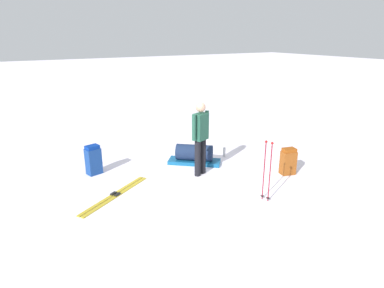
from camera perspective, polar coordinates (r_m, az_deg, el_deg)
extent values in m
plane|color=white|center=(7.96, 0.00, -4.79)|extent=(80.00, 80.00, 0.00)
cylinder|color=black|center=(7.76, 1.86, -2.04)|extent=(0.14, 0.14, 0.85)
cylinder|color=black|center=(7.61, 0.97, -2.45)|extent=(0.14, 0.14, 0.85)
cube|color=#1F4F3D|center=(7.46, 1.46, 2.98)|extent=(0.33, 0.40, 0.60)
cylinder|color=#1F4F3D|center=(7.64, 2.54, 3.57)|extent=(0.09, 0.09, 0.58)
cylinder|color=#1F4F3D|center=(7.27, 0.34, 2.81)|extent=(0.09, 0.09, 0.58)
sphere|color=tan|center=(7.36, 1.49, 6.28)|extent=(0.22, 0.22, 0.22)
cube|color=gold|center=(7.00, -12.61, -8.57)|extent=(1.11, 1.68, 0.02)
cube|color=black|center=(6.99, -12.62, -8.39)|extent=(0.13, 0.15, 0.03)
cube|color=gold|center=(7.06, -13.24, -8.38)|extent=(1.11, 1.68, 0.02)
cube|color=black|center=(7.05, -13.26, -8.20)|extent=(0.13, 0.15, 0.03)
cube|color=brown|center=(8.07, 16.06, -3.10)|extent=(0.30, 0.37, 0.55)
cube|color=#914210|center=(7.97, 16.25, -0.99)|extent=(0.27, 0.33, 0.08)
cube|color=navy|center=(8.09, -16.43, -2.85)|extent=(0.31, 0.37, 0.62)
cube|color=navy|center=(7.97, -16.65, -0.52)|extent=(0.28, 0.33, 0.08)
cylinder|color=maroon|center=(6.58, 13.14, -4.92)|extent=(0.02, 0.02, 1.16)
sphere|color=#A51919|center=(6.37, 13.53, 0.14)|extent=(0.05, 0.05, 0.05)
cylinder|color=black|center=(6.80, 12.82, -8.96)|extent=(0.07, 0.07, 0.01)
cylinder|color=maroon|center=(6.64, 12.17, -4.64)|extent=(0.02, 0.02, 1.16)
sphere|color=#A51919|center=(6.43, 12.53, 0.38)|extent=(0.05, 0.05, 0.05)
cylinder|color=black|center=(6.85, 11.88, -8.65)|extent=(0.07, 0.07, 0.01)
cube|color=#125485|center=(8.47, 0.40, -3.01)|extent=(1.17, 1.29, 0.09)
cylinder|color=#162442|center=(8.38, 0.40, -1.45)|extent=(0.89, 0.95, 0.40)
cylinder|color=#AEB2B5|center=(8.92, 5.52, -1.40)|extent=(0.07, 0.07, 0.26)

